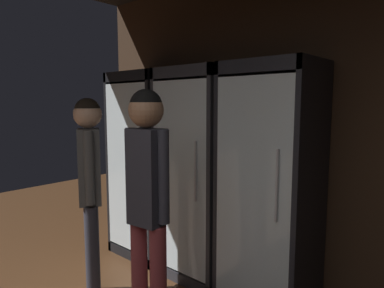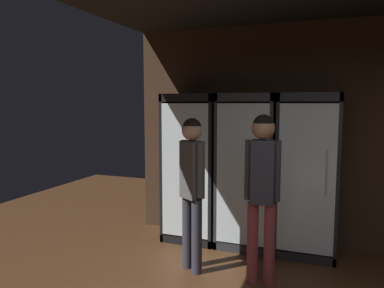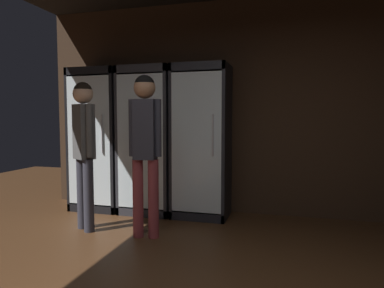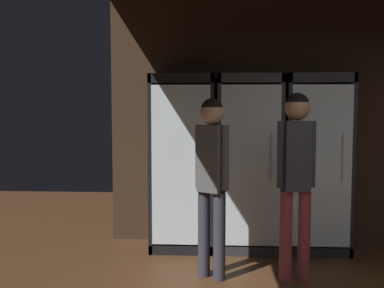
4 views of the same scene
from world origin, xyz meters
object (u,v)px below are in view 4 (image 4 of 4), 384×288
Objects in this scene: cooler_far_left at (183,164)px; shopper_far at (212,169)px; cooler_center at (315,165)px; cooler_left at (248,165)px; shopper_near at (296,166)px.

cooler_far_left is 1.16× the size of shopper_far.
cooler_far_left is at bearing 109.52° from shopper_far.
cooler_far_left is at bearing 180.00° from cooler_center.
cooler_far_left is 1.00× the size of cooler_left.
cooler_left is at bearing 109.88° from shopper_near.
cooler_left is 1.05m from shopper_near.
cooler_center reaches higher than shopper_near.
cooler_center is 1.16× the size of shopper_far.
shopper_far is at bearing 176.51° from shopper_near.
cooler_far_left reaches higher than shopper_near.
shopper_near reaches higher than shopper_far.
cooler_left is at bearing 0.13° from cooler_far_left.
cooler_left is 0.73m from cooler_center.
shopper_near is at bearing -42.10° from cooler_far_left.
cooler_center is 1.05m from shopper_near.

